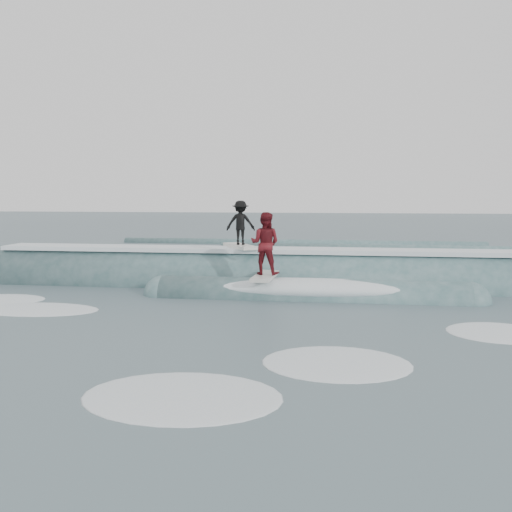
# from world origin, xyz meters

# --- Properties ---
(ground) EXTENTS (160.00, 160.00, 0.00)m
(ground) POSITION_xyz_m (0.00, 0.00, 0.00)
(ground) COLOR #3F505C
(ground) RESTS_ON ground
(breaking_wave) EXTENTS (22.71, 3.98, 2.39)m
(breaking_wave) POSITION_xyz_m (0.26, 5.92, 0.04)
(breaking_wave) COLOR #3A5F62
(breaking_wave) RESTS_ON ground
(surfer_black) EXTENTS (1.50, 2.00, 1.57)m
(surfer_black) POSITION_xyz_m (-0.67, 6.24, 2.01)
(surfer_black) COLOR silver
(surfer_black) RESTS_ON ground
(surfer_red) EXTENTS (0.99, 2.02, 1.94)m
(surfer_red) POSITION_xyz_m (0.45, 4.04, 1.53)
(surfer_red) COLOR silver
(surfer_red) RESTS_ON ground
(whitewater) EXTENTS (15.67, 8.68, 0.10)m
(whitewater) POSITION_xyz_m (-0.50, -0.62, 0.00)
(whitewater) COLOR white
(whitewater) RESTS_ON ground
(far_swells) EXTENTS (37.62, 8.65, 0.80)m
(far_swells) POSITION_xyz_m (0.37, 17.65, 0.00)
(far_swells) COLOR #3A5F62
(far_swells) RESTS_ON ground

